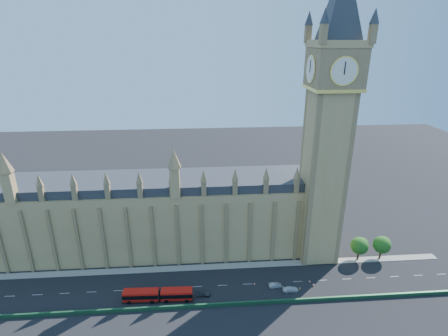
{
  "coord_description": "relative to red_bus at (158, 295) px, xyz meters",
  "views": [
    {
      "loc": [
        -2.3,
        -88.82,
        72.96
      ],
      "look_at": [
        5.25,
        10.0,
        35.46
      ],
      "focal_mm": 28.0,
      "sensor_mm": 36.0,
      "label": 1
    }
  ],
  "objects": [
    {
      "name": "ground",
      "position": [
        15.37,
        4.97,
        -1.81
      ],
      "size": [
        400.0,
        400.0,
        0.0
      ],
      "primitive_type": "plane",
      "color": "black",
      "rests_on": "ground"
    },
    {
      "name": "elizabeth_tower",
      "position": [
        53.37,
        18.96,
        52.75
      ],
      "size": [
        20.59,
        20.59,
        105.0
      ],
      "color": "#A58850",
      "rests_on": "ground"
    },
    {
      "name": "tree_east_near",
      "position": [
        67.59,
        15.05,
        3.83
      ],
      "size": [
        6.0,
        6.0,
        8.5
      ],
      "color": "#382619",
      "rests_on": "ground"
    },
    {
      "name": "cone_a",
      "position": [
        29.37,
        4.37,
        -1.43
      ],
      "size": [
        0.63,
        0.63,
        0.77
      ],
      "rotation": [
        0.0,
        0.0,
        0.4
      ],
      "color": "black",
      "rests_on": "ground"
    },
    {
      "name": "bridge_parapet",
      "position": [
        15.37,
        -4.03,
        -1.21
      ],
      "size": [
        160.0,
        0.6,
        1.2
      ],
      "primitive_type": "cube",
      "color": "#1E4C2D",
      "rests_on": "ground"
    },
    {
      "name": "cone_c",
      "position": [
        47.65,
        2.41,
        -1.42
      ],
      "size": [
        0.65,
        0.65,
        0.8
      ],
      "rotation": [
        0.0,
        0.0,
        0.39
      ],
      "color": "black",
      "rests_on": "ground"
    },
    {
      "name": "car_grey",
      "position": [
        13.37,
        0.73,
        -1.13
      ],
      "size": [
        4.13,
        1.97,
        1.36
      ],
      "primitive_type": "imported",
      "rotation": [
        0.0,
        0.0,
        1.48
      ],
      "color": "#383B3F",
      "rests_on": "ground"
    },
    {
      "name": "cone_d",
      "position": [
        42.94,
        1.32,
        -1.45
      ],
      "size": [
        0.57,
        0.57,
        0.74
      ],
      "rotation": [
        0.0,
        0.0,
        0.27
      ],
      "color": "black",
      "rests_on": "ground"
    },
    {
      "name": "car_white",
      "position": [
        39.9,
        0.74,
        -1.11
      ],
      "size": [
        4.85,
        2.01,
        1.4
      ],
      "primitive_type": "imported",
      "rotation": [
        0.0,
        0.0,
        1.58
      ],
      "color": "silver",
      "rests_on": "ground"
    },
    {
      "name": "car_silver",
      "position": [
        35.72,
        2.88,
        -1.16
      ],
      "size": [
        4.09,
        1.75,
        1.31
      ],
      "primitive_type": "imported",
      "rotation": [
        0.0,
        0.0,
        1.66
      ],
      "color": "#93949A",
      "rests_on": "ground"
    },
    {
      "name": "palace_westminster",
      "position": [
        -9.63,
        26.97,
        12.05
      ],
      "size": [
        120.0,
        20.0,
        28.0
      ],
      "color": "#A58850",
      "rests_on": "ground"
    },
    {
      "name": "tree_east_far",
      "position": [
        75.59,
        15.05,
        3.83
      ],
      "size": [
        6.0,
        6.0,
        8.5
      ],
      "color": "#382619",
      "rests_on": "ground"
    },
    {
      "name": "cone_b",
      "position": [
        46.97,
        4.13,
        -1.42
      ],
      "size": [
        0.56,
        0.56,
        0.79
      ],
      "rotation": [
        0.0,
        0.0,
        -0.14
      ],
      "color": "black",
      "rests_on": "ground"
    },
    {
      "name": "red_bus",
      "position": [
        0.0,
        0.0,
        0.0
      ],
      "size": [
        20.33,
        3.87,
        3.44
      ],
      "rotation": [
        0.0,
        0.0,
        -0.04
      ],
      "color": "red",
      "rests_on": "ground"
    },
    {
      "name": "kerb_north",
      "position": [
        15.37,
        14.47,
        -1.73
      ],
      "size": [
        160.0,
        3.0,
        0.16
      ],
      "primitive_type": "cube",
      "color": "gray",
      "rests_on": "ground"
    }
  ]
}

